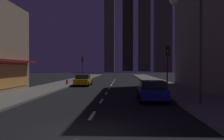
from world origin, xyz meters
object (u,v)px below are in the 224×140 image
Objects in this scene: street_lamp_right at (187,23)px; traffic_light_far_left at (83,63)px; car_parked_far at (83,80)px; car_parked_near at (152,91)px; traffic_light_near_right at (168,58)px; fire_hydrant_far_left at (67,82)px.

traffic_light_far_left is at bearing 111.68° from street_lamp_right.
car_parked_far is at bearing 118.82° from street_lamp_right.
traffic_light_far_left is (-9.10, 24.86, 2.45)m from car_parked_near.
street_lamp_right is at bearing -91.01° from traffic_light_near_right.
car_parked_near is 6.48× the size of fire_hydrant_far_left.
car_parked_near is 0.64× the size of street_lamp_right.
fire_hydrant_far_left is at bearing 160.98° from car_parked_far.
fire_hydrant_far_left is at bearing 123.05° from car_parked_near.
street_lamp_right is (11.28, -17.11, 4.61)m from fire_hydrant_far_left.
car_parked_near is 17.42m from fire_hydrant_far_left.
traffic_light_near_right is 0.64× the size of street_lamp_right.
street_lamp_right is at bearing -56.61° from fire_hydrant_far_left.
car_parked_far is 1.01× the size of traffic_light_near_right.
car_parked_far is at bearing -80.24° from traffic_light_far_left.
street_lamp_right is at bearing -61.18° from car_parked_far.
car_parked_near is 26.59m from traffic_light_far_left.
car_parked_far reaches higher than fire_hydrant_far_left.
car_parked_near is at bearing 125.34° from street_lamp_right.
traffic_light_far_left is at bearing 87.77° from fire_hydrant_far_left.
street_lamp_right reaches higher than car_parked_near.
street_lamp_right reaches higher than fire_hydrant_far_left.
car_parked_far is 11.48m from traffic_light_far_left.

